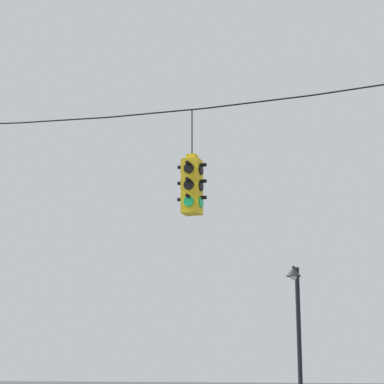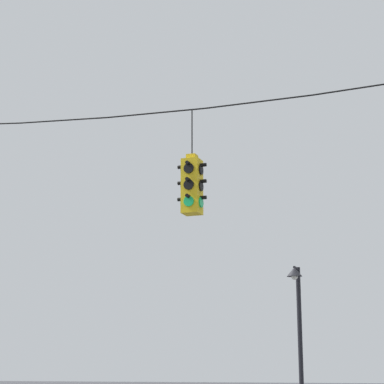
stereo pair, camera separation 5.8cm
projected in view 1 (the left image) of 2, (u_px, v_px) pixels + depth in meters
span_wire at (257, 96)px, 14.29m from camera, size 14.76×0.03×0.40m
traffic_light_over_intersection at (192, 186)px, 14.34m from camera, size 0.58×0.58×2.10m
street_lamp at (297, 320)px, 19.39m from camera, size 0.40×0.70×4.52m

